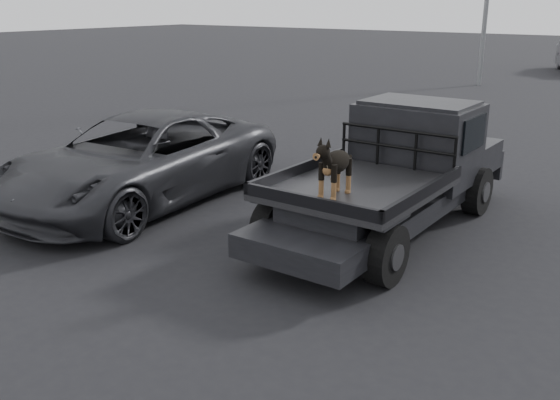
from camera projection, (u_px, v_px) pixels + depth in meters
The scene contains 6 objects.
ground at pixel (297, 291), 7.32m from camera, with size 120.00×120.00×0.00m, color black.
flatbed_ute at pixel (388, 200), 9.14m from camera, with size 2.00×5.40×0.92m, color black, non-canonical shape.
ute_cab at pixel (418, 129), 9.60m from camera, with size 1.72×1.30×0.88m, color black, non-canonical shape.
headache_rack at pixel (396, 149), 9.07m from camera, with size 1.80×0.08×0.55m, color black, non-canonical shape.
dog at pixel (335, 167), 7.72m from camera, with size 0.32×0.60×0.74m, color black, non-canonical shape.
parked_suv at pixel (140, 160), 10.36m from camera, with size 2.42×5.25×1.46m, color #2D2E32.
Camera 1 is at (3.70, -5.51, 3.26)m, focal length 40.00 mm.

